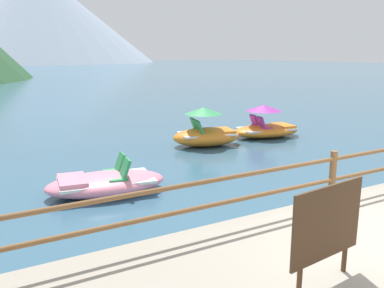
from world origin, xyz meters
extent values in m
plane|color=#38607A|center=(0.00, 40.00, 0.00)|extent=(200.00, 200.00, 0.00)
cylinder|color=brown|center=(0.00, 1.55, 0.88)|extent=(0.12, 0.12, 0.95)
cylinder|color=brown|center=(0.00, 1.55, 1.21)|extent=(23.80, 0.07, 0.07)
cylinder|color=brown|center=(0.00, 1.55, 0.83)|extent=(23.80, 0.07, 0.07)
cube|color=silver|center=(-2.09, -0.23, 1.15)|extent=(1.10, 0.16, 0.80)
cube|color=#4C331E|center=(-2.09, -0.25, 1.15)|extent=(1.18, 0.16, 0.88)
cylinder|color=#4C331E|center=(-2.51, -0.28, 0.57)|extent=(0.06, 0.06, 0.35)
cylinder|color=#4C331E|center=(-1.68, -0.19, 0.57)|extent=(0.06, 0.06, 0.35)
ellipsoid|color=pink|center=(-3.01, 5.11, 0.23)|extent=(2.75, 1.70, 0.45)
cube|color=silver|center=(-3.01, 5.11, 0.30)|extent=(2.15, 1.38, 0.06)
cube|color=#339956|center=(-2.78, 5.35, 0.37)|extent=(0.45, 0.45, 0.08)
cube|color=#339956|center=(-2.60, 5.33, 0.59)|extent=(0.26, 0.42, 0.43)
cube|color=#339956|center=(-2.86, 4.81, 0.37)|extent=(0.45, 0.45, 0.08)
cube|color=#339956|center=(-2.68, 4.79, 0.59)|extent=(0.26, 0.42, 0.43)
cube|color=pink|center=(-3.72, 5.20, 0.36)|extent=(0.69, 1.02, 0.12)
ellipsoid|color=orange|center=(1.35, 8.04, 0.30)|extent=(2.49, 1.72, 0.60)
cube|color=silver|center=(1.35, 8.04, 0.40)|extent=(1.95, 1.39, 0.06)
cube|color=#339956|center=(1.13, 7.82, 0.47)|extent=(0.47, 0.47, 0.08)
cube|color=#339956|center=(0.96, 7.86, 0.69)|extent=(0.28, 0.43, 0.43)
cube|color=#339956|center=(1.24, 8.33, 0.47)|extent=(0.47, 0.47, 0.08)
cube|color=#339956|center=(1.06, 8.36, 0.69)|extent=(0.28, 0.43, 0.43)
cube|color=orange|center=(1.97, 7.91, 0.46)|extent=(0.67, 0.98, 0.12)
cone|color=#339956|center=(1.24, 8.06, 1.17)|extent=(1.45, 1.45, 0.22)
ellipsoid|color=orange|center=(3.99, 8.19, 0.23)|extent=(2.74, 1.73, 0.46)
cube|color=silver|center=(3.99, 8.19, 0.31)|extent=(2.15, 1.40, 0.06)
cube|color=purple|center=(3.76, 7.96, 0.38)|extent=(0.46, 0.46, 0.08)
cube|color=purple|center=(3.58, 7.99, 0.60)|extent=(0.27, 0.43, 0.43)
cube|color=purple|center=(3.85, 8.48, 0.38)|extent=(0.46, 0.46, 0.08)
cube|color=purple|center=(3.67, 8.51, 0.60)|extent=(0.27, 0.43, 0.43)
cube|color=orange|center=(4.69, 8.07, 0.37)|extent=(0.71, 1.01, 0.12)
cone|color=purple|center=(3.87, 8.21, 1.08)|extent=(1.45, 1.45, 0.22)
cone|color=#93A3B7|center=(17.47, 131.20, 13.56)|extent=(67.11, 67.11, 27.11)
camera|label=1|loc=(-5.54, -3.24, 3.03)|focal=38.14mm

